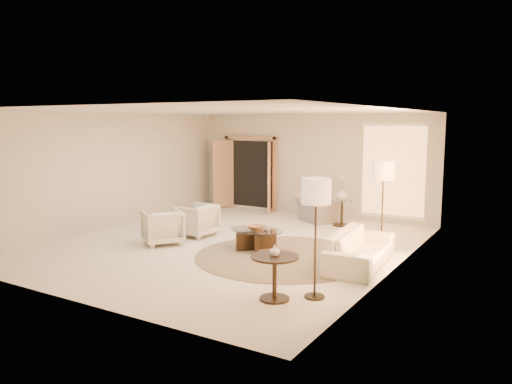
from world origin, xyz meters
The scene contains 18 objects.
room centered at (0.00, 0.00, 1.40)m, with size 7.04×8.04×2.83m.
windows_right centered at (3.45, 0.10, 1.35)m, with size 0.10×6.40×2.40m, color #FFAB66, non-canonical shape.
window_back_corner centered at (2.30, 3.95, 1.35)m, with size 1.70×0.10×2.40m, color #FFAB66, non-canonical shape.
curtains_right centered at (3.40, 1.00, 1.30)m, with size 0.06×5.20×2.60m, color tan, non-canonical shape.
french_doors centered at (-1.90, 3.82, 1.07)m, with size 1.95×0.66×2.16m.
area_rug centered at (1.43, -0.30, 0.01)m, with size 3.40×3.40×0.01m, color #453727.
sofa centered at (2.90, -0.10, 0.31)m, with size 2.14×0.84×0.62m, color beige.
armchair_left centered at (-1.10, 0.24, 0.40)m, with size 0.78×0.73×0.81m, color beige.
armchair_right centered at (-1.24, -0.73, 0.40)m, with size 0.78×0.73×0.80m, color beige.
accent_chair centered at (0.57, 3.16, 0.40)m, with size 0.92×0.59×0.80m, color gray.
coffee_table centered at (0.73, -0.13, 0.26)m, with size 1.21×1.21×0.42m.
end_table centered at (2.44, -2.44, 0.45)m, with size 0.70×0.70×0.66m.
side_table centered at (1.32, 3.03, 0.40)m, with size 0.57×0.57×0.66m.
floor_lamp_near centered at (2.90, 1.16, 1.54)m, with size 0.44×0.44×1.81m.
floor_lamp_far centered at (2.90, -2.06, 1.51)m, with size 0.43×0.43×1.77m.
bowl centered at (0.73, -0.13, 0.46)m, with size 0.34×0.34×0.08m, color brown.
end_vase centered at (2.44, -2.44, 0.73)m, with size 0.15×0.15×0.16m, color white.
side_vase centered at (1.32, 3.03, 0.79)m, with size 0.26×0.26×0.27m, color white.
Camera 1 is at (5.82, -8.57, 2.57)m, focal length 35.00 mm.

